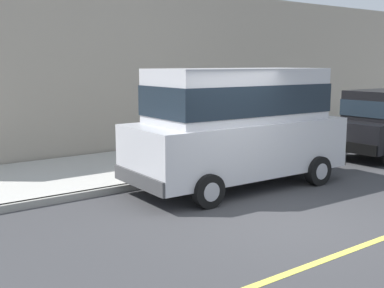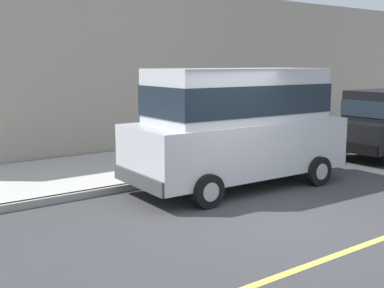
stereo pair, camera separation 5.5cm
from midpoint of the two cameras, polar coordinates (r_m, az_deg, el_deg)
ground_plane at (r=8.53m, az=9.83°, el=-8.65°), size 80.00×80.00×0.00m
curb at (r=10.87m, az=-2.48°, el=-4.18°), size 0.16×64.00×0.14m
sidewalk at (r=12.36m, az=-7.18°, el=-2.57°), size 3.60×64.00×0.14m
lane_centre_line at (r=7.59m, az=18.78°, el=-11.33°), size 0.12×57.60×0.01m
car_silver_van at (r=10.40m, az=5.23°, el=2.59°), size 2.25×4.96×2.52m
dog_white at (r=11.66m, az=-7.15°, el=-1.50°), size 0.34×0.73×0.49m
building_facade at (r=16.43m, az=3.08°, el=8.67°), size 0.50×20.00×4.81m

